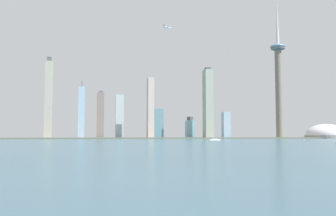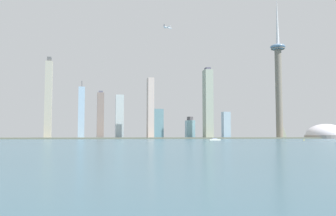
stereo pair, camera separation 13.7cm
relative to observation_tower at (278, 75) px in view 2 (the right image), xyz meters
name	(u,v)px [view 2 (the right image)]	position (x,y,z in m)	size (l,w,h in m)	color
waterfront_pier	(184,138)	(-258.42, -25.07, -162.96)	(829.24, 65.88, 3.37)	#676957
observation_tower	(278,75)	(0.00, 0.00, 0.00)	(38.56, 38.56, 373.88)	slate
stadium_dome	(326,135)	(117.55, -21.36, -156.41)	(104.58, 104.58, 56.78)	#9E938E
skyscraper_0	(190,129)	(-227.93, 34.73, -139.97)	(21.39, 19.21, 54.95)	#7EAEBD
skyscraper_1	(208,104)	(-197.54, -17.44, -80.53)	(19.08, 26.93, 171.99)	#9AA492
skyscraper_2	(150,108)	(-338.39, -19.02, -94.10)	(14.08, 23.98, 141.09)	#C4B0A8
skyscraper_3	(81,113)	(-494.69, 10.87, -104.75)	(14.32, 21.75, 134.26)	#94B4D1
skyscraper_4	(158,124)	(-306.87, 53.23, -127.42)	(25.56, 21.07, 74.43)	slate
skyscraper_5	(48,99)	(-565.60, -16.27, -77.16)	(14.56, 20.50, 181.15)	#AAA594
skyscraper_6	(226,125)	(-130.45, 37.81, -130.31)	(19.04, 18.17, 68.67)	#95B0C6
skyscraper_7	(100,115)	(-450.95, 25.27, -109.28)	(15.91, 18.67, 113.48)	gray
skyscraper_8	(119,117)	(-403.39, 55.84, -110.41)	(19.87, 19.77, 108.46)	#B0C0C6
skyscraper_9	(281,123)	(36.54, 57.24, -123.69)	(21.72, 17.49, 81.91)	#979B81
boat_2	(215,140)	(-291.72, -328.91, -163.30)	(17.40, 5.92, 3.54)	white
channel_buoy_0	(304,140)	(-159.35, -357.98, -163.34)	(1.33, 1.33, 2.61)	yellow
airplane	(167,27)	(-293.70, -0.47, 106.00)	(23.90, 21.98, 7.33)	silver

